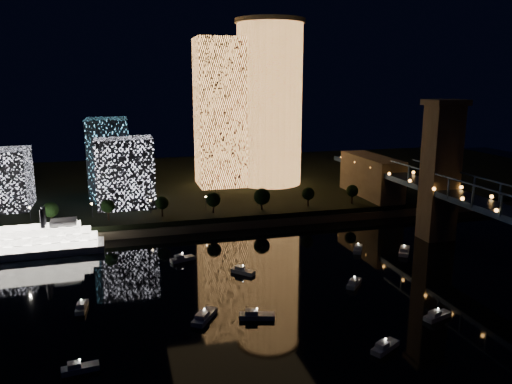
% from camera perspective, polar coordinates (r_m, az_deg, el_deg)
% --- Properties ---
extents(ground, '(520.00, 520.00, 0.00)m').
position_cam_1_polar(ground, '(123.66, 7.64, -14.61)').
color(ground, black).
rests_on(ground, ground).
extents(far_bank, '(420.00, 160.00, 5.00)m').
position_cam_1_polar(far_bank, '(270.00, -5.56, 1.07)').
color(far_bank, black).
rests_on(far_bank, ground).
extents(seawall, '(420.00, 6.00, 3.00)m').
position_cam_1_polar(seawall, '(195.95, -1.66, -3.63)').
color(seawall, '#6B5E4C').
rests_on(seawall, ground).
extents(tower_cylindrical, '(34.00, 34.00, 80.09)m').
position_cam_1_polar(tower_cylindrical, '(250.79, 1.56, 10.07)').
color(tower_cylindrical, '#F79F4F').
rests_on(tower_cylindrical, far_bank).
extents(tower_rectangular, '(22.41, 22.41, 71.32)m').
position_cam_1_polar(tower_rectangular, '(247.66, -4.20, 8.96)').
color(tower_rectangular, '#F79F4F').
rests_on(tower_rectangular, far_bank).
extents(midrise_blocks, '(96.48, 41.74, 35.28)m').
position_cam_1_polar(midrise_blocks, '(227.45, -23.03, 2.34)').
color(midrise_blocks, white).
rests_on(midrise_blocks, far_bank).
extents(riverboat, '(53.63, 12.91, 16.05)m').
position_cam_1_polar(riverboat, '(181.83, -25.64, -5.36)').
color(riverboat, silver).
rests_on(riverboat, ground).
extents(motorboats, '(107.63, 80.62, 2.78)m').
position_cam_1_polar(motorboats, '(134.75, 3.42, -11.74)').
color(motorboats, silver).
rests_on(motorboats, ground).
extents(esplanade_trees, '(165.80, 6.81, 8.90)m').
position_cam_1_polar(esplanade_trees, '(194.77, -11.23, -1.25)').
color(esplanade_trees, black).
rests_on(esplanade_trees, far_bank).
extents(street_lamps, '(132.70, 0.70, 5.65)m').
position_cam_1_polar(street_lamps, '(200.81, -11.96, -1.29)').
color(street_lamps, black).
rests_on(street_lamps, far_bank).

